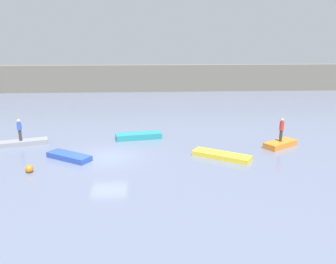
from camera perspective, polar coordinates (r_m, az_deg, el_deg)
The scene contains 10 objects.
ground_plane at distance 24.66m, azimuth -9.69°, elevation -4.00°, with size 120.00×120.00×0.00m, color slate.
embankment_wall at distance 51.71m, azimuth -6.35°, elevation 8.61°, with size 80.00×1.20×3.82m, color #666056.
rowboat_grey at distance 29.03m, azimuth -22.65°, elevation -1.62°, with size 3.84×1.00×0.36m, color gray.
rowboat_blue at distance 24.77m, azimuth -15.69°, elevation -3.83°, with size 3.22×1.06×0.37m, color #2B4CAD.
rowboat_teal at distance 28.45m, azimuth -4.76°, elevation -0.65°, with size 3.63×1.05×0.47m, color teal.
rowboat_yellow at distance 24.32m, azimuth 8.66°, elevation -3.80°, with size 3.96×1.10×0.35m, color gold.
rowboat_orange at distance 27.66m, azimuth 17.67°, elevation -1.88°, with size 2.69×1.09×0.43m, color orange.
person_blue_shirt at distance 28.74m, azimuth -22.88°, elevation 0.48°, with size 0.32×0.32×1.65m.
person_red_shirt at distance 27.34m, azimuth 17.87°, elevation 0.52°, with size 0.32×0.32×1.76m.
mooring_buoy at distance 23.20m, azimuth -21.52°, elevation -5.55°, with size 0.49×0.49×0.49m, color orange.
Camera 1 is at (2.90, -23.06, 8.23)m, focal length 37.71 mm.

